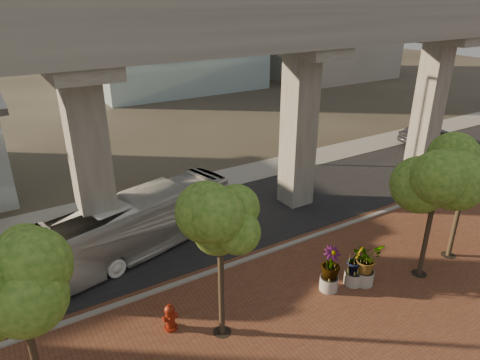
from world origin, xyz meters
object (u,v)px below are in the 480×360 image
fire_hydrant (170,317)px  planter_front (366,260)px  parked_car (426,135)px  transit_bus (139,225)px

fire_hydrant → planter_front: planter_front is taller
parked_car → fire_hydrant: 29.62m
transit_bus → fire_hydrant: size_ratio=9.27×
transit_bus → fire_hydrant: transit_bus is taller
transit_bus → fire_hydrant: (-0.92, -6.07, -0.89)m
transit_bus → parked_car: size_ratio=2.27×
parked_car → transit_bus: bearing=106.2°
transit_bus → fire_hydrant: bearing=156.5°
transit_bus → planter_front: (7.65, -7.94, -0.18)m
parked_car → planter_front: 22.58m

